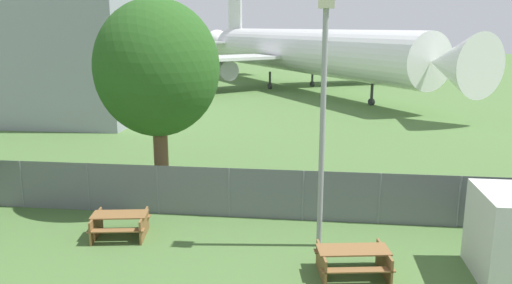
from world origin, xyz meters
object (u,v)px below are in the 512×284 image
tree_near_hangar (157,69)px  picnic_bench_open_grass (353,259)px  picnic_bench_near_cabin (120,222)px  airplane (298,51)px

tree_near_hangar → picnic_bench_open_grass: bearing=-36.6°
picnic_bench_near_cabin → airplane: bearing=84.0°
airplane → picnic_bench_near_cabin: 38.87m
airplane → picnic_bench_near_cabin: size_ratio=21.42×
picnic_bench_near_cabin → picnic_bench_open_grass: (7.10, -1.67, 0.01)m
picnic_bench_near_cabin → picnic_bench_open_grass: bearing=-13.2°
picnic_bench_near_cabin → tree_near_hangar: bearing=84.3°
airplane → picnic_bench_open_grass: size_ratio=19.57×
picnic_bench_near_cabin → tree_near_hangar: tree_near_hangar is taller
airplane → picnic_bench_near_cabin: airplane is taller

